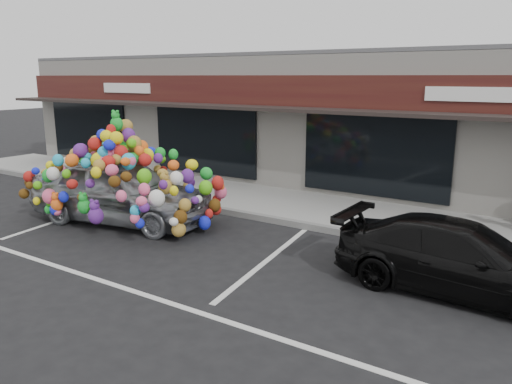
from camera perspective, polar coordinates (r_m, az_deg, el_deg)
The scene contains 9 objects.
ground at distance 11.52m, azimuth -11.19°, elevation -5.24°, with size 90.00×90.00×0.00m, color black.
shop_building at distance 18.01m, azimuth 7.71°, elevation 8.49°, with size 24.00×7.20×4.31m.
sidewalk at distance 14.50m, azimuth -0.16°, elevation -0.87°, with size 26.00×3.00×0.15m, color gray.
kerb at distance 13.31m, azimuth -3.71°, elevation -2.17°, with size 26.00×0.18×0.16m, color slate.
parking_stripe_left at distance 13.98m, azimuth -20.08°, elevation -2.52°, with size 0.12×4.40×0.01m, color silver.
parking_stripe_mid at distance 10.02m, azimuth 1.32°, elevation -7.79°, with size 0.12×4.40×0.01m, color silver.
lane_line at distance 8.68m, azimuth -12.27°, elevation -11.52°, with size 14.00×0.12×0.01m, color silver.
toy_car at distance 12.76m, azimuth -15.17°, elevation 0.91°, with size 3.36×5.25×2.90m.
black_sedan at distance 9.08m, azimuth 22.30°, elevation -7.02°, with size 4.17×1.70×1.21m, color black.
Camera 1 is at (7.72, -7.76, 3.58)m, focal length 35.00 mm.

